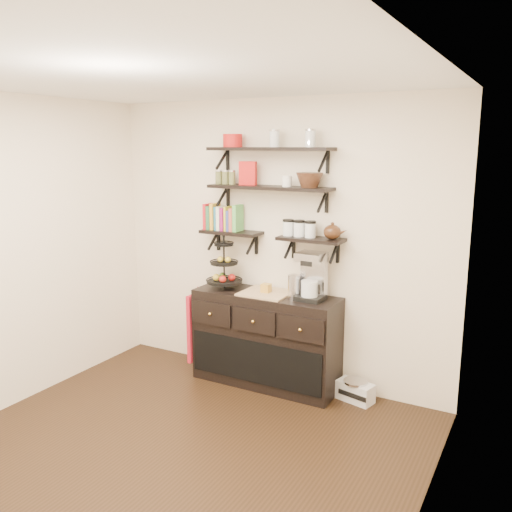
# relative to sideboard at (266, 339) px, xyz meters

# --- Properties ---
(floor) EXTENTS (3.50, 3.50, 0.00)m
(floor) POSITION_rel_sideboard_xyz_m (-0.02, -1.51, -0.45)
(floor) COLOR black
(floor) RESTS_ON ground
(ceiling) EXTENTS (3.50, 3.50, 0.02)m
(ceiling) POSITION_rel_sideboard_xyz_m (-0.02, -1.51, 2.25)
(ceiling) COLOR white
(ceiling) RESTS_ON back_wall
(back_wall) EXTENTS (3.50, 0.02, 2.70)m
(back_wall) POSITION_rel_sideboard_xyz_m (-0.02, 0.24, 0.90)
(back_wall) COLOR white
(back_wall) RESTS_ON ground
(right_wall) EXTENTS (0.02, 3.50, 2.70)m
(right_wall) POSITION_rel_sideboard_xyz_m (1.73, -1.51, 0.90)
(right_wall) COLOR white
(right_wall) RESTS_ON ground
(shelf_top) EXTENTS (1.20, 0.27, 0.23)m
(shelf_top) POSITION_rel_sideboard_xyz_m (-0.02, 0.10, 1.78)
(shelf_top) COLOR black
(shelf_top) RESTS_ON back_wall
(shelf_mid) EXTENTS (1.20, 0.27, 0.23)m
(shelf_mid) POSITION_rel_sideboard_xyz_m (-0.02, 0.10, 1.43)
(shelf_mid) COLOR black
(shelf_mid) RESTS_ON back_wall
(shelf_low_left) EXTENTS (0.60, 0.25, 0.23)m
(shelf_low_left) POSITION_rel_sideboard_xyz_m (-0.44, 0.12, 0.98)
(shelf_low_left) COLOR black
(shelf_low_left) RESTS_ON back_wall
(shelf_low_right) EXTENTS (0.60, 0.25, 0.23)m
(shelf_low_right) POSITION_rel_sideboard_xyz_m (0.40, 0.12, 0.98)
(shelf_low_right) COLOR black
(shelf_low_right) RESTS_ON back_wall
(cookbooks) EXTENTS (0.36, 0.15, 0.26)m
(cookbooks) POSITION_rel_sideboard_xyz_m (-0.53, 0.12, 1.11)
(cookbooks) COLOR red
(cookbooks) RESTS_ON shelf_low_left
(glass_canisters) EXTENTS (0.32, 0.10, 0.13)m
(glass_canisters) POSITION_rel_sideboard_xyz_m (0.28, 0.12, 1.06)
(glass_canisters) COLOR silver
(glass_canisters) RESTS_ON shelf_low_right
(sideboard) EXTENTS (1.40, 0.50, 0.92)m
(sideboard) POSITION_rel_sideboard_xyz_m (0.00, 0.00, 0.00)
(sideboard) COLOR black
(sideboard) RESTS_ON floor
(fruit_stand) EXTENTS (0.35, 0.35, 0.51)m
(fruit_stand) POSITION_rel_sideboard_xyz_m (-0.46, 0.00, 0.62)
(fruit_stand) COLOR black
(fruit_stand) RESTS_ON sideboard
(candle) EXTENTS (0.08, 0.08, 0.08)m
(candle) POSITION_rel_sideboard_xyz_m (-0.00, 0.00, 0.50)
(candle) COLOR #BA882B
(candle) RESTS_ON sideboard
(coffee_maker) EXTENTS (0.25, 0.24, 0.44)m
(coffee_maker) POSITION_rel_sideboard_xyz_m (0.45, 0.03, 0.66)
(coffee_maker) COLOR black
(coffee_maker) RESTS_ON sideboard
(thermal_carafe) EXTENTS (0.11, 0.11, 0.22)m
(thermal_carafe) POSITION_rel_sideboard_xyz_m (0.29, -0.02, 0.56)
(thermal_carafe) COLOR silver
(thermal_carafe) RESTS_ON sideboard
(apron) EXTENTS (0.04, 0.29, 0.69)m
(apron) POSITION_rel_sideboard_xyz_m (-0.73, -0.10, 0.04)
(apron) COLOR maroon
(apron) RESTS_ON sideboard
(radio) EXTENTS (0.36, 0.26, 0.20)m
(radio) POSITION_rel_sideboard_xyz_m (0.88, 0.06, -0.36)
(radio) COLOR silver
(radio) RESTS_ON floor
(recipe_box) EXTENTS (0.17, 0.09, 0.22)m
(recipe_box) POSITION_rel_sideboard_xyz_m (-0.25, 0.10, 1.56)
(recipe_box) COLOR #B61714
(recipe_box) RESTS_ON shelf_mid
(walnut_bowl) EXTENTS (0.24, 0.24, 0.13)m
(walnut_bowl) POSITION_rel_sideboard_xyz_m (0.38, 0.10, 1.51)
(walnut_bowl) COLOR black
(walnut_bowl) RESTS_ON shelf_mid
(ramekins) EXTENTS (0.09, 0.09, 0.10)m
(ramekins) POSITION_rel_sideboard_xyz_m (0.16, 0.10, 1.50)
(ramekins) COLOR white
(ramekins) RESTS_ON shelf_mid
(teapot) EXTENTS (0.22, 0.17, 0.16)m
(teapot) POSITION_rel_sideboard_xyz_m (0.60, 0.12, 1.08)
(teapot) COLOR #3A2011
(teapot) RESTS_ON shelf_low_right
(red_pot) EXTENTS (0.18, 0.18, 0.12)m
(red_pot) POSITION_rel_sideboard_xyz_m (-0.41, 0.10, 1.86)
(red_pot) COLOR #B61714
(red_pot) RESTS_ON shelf_top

